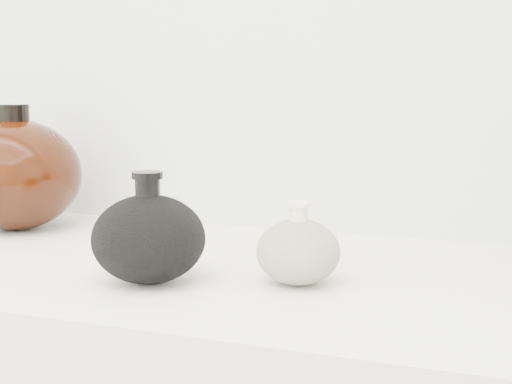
% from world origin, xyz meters
% --- Properties ---
extents(black_gourd_vase, '(0.17, 0.17, 0.13)m').
position_xyz_m(black_gourd_vase, '(-0.07, 0.85, 0.95)').
color(black_gourd_vase, black).
rests_on(black_gourd_vase, display_counter).
extents(cream_gourd_vase, '(0.10, 0.10, 0.10)m').
position_xyz_m(cream_gourd_vase, '(0.09, 0.90, 0.94)').
color(cream_gourd_vase, '#C4AE97').
rests_on(cream_gourd_vase, display_counter).
extents(left_round_pot, '(0.26, 0.26, 0.20)m').
position_xyz_m(left_round_pot, '(-0.42, 1.05, 0.99)').
color(left_round_pot, black).
rests_on(left_round_pot, display_counter).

